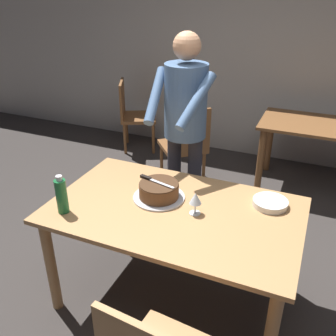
{
  "coord_description": "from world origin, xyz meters",
  "views": [
    {
      "loc": [
        0.73,
        -1.81,
        2.03
      ],
      "look_at": [
        -0.14,
        0.23,
        0.9
      ],
      "focal_mm": 39.59,
      "sensor_mm": 36.0,
      "label": 1
    }
  ],
  "objects_px": {
    "cake_knife": "(150,179)",
    "background_chair_1": "(133,113)",
    "plate_stack": "(270,203)",
    "background_table": "(309,138)",
    "wine_glass_near": "(195,199)",
    "cake_on_platter": "(159,191)",
    "water_bottle": "(62,196)",
    "background_chair_0": "(185,144)",
    "main_dining_table": "(174,222)",
    "person_cutting_cake": "(185,121)"
  },
  "relations": [
    {
      "from": "water_bottle",
      "to": "background_table",
      "type": "xyz_separation_m",
      "value": [
        1.29,
        2.31,
        -0.29
      ]
    },
    {
      "from": "cake_knife",
      "to": "background_chair_0",
      "type": "xyz_separation_m",
      "value": [
        -0.31,
        1.45,
        -0.37
      ]
    },
    {
      "from": "background_chair_0",
      "to": "wine_glass_near",
      "type": "bearing_deg",
      "value": -67.17
    },
    {
      "from": "plate_stack",
      "to": "wine_glass_near",
      "type": "relative_size",
      "value": 1.53
    },
    {
      "from": "plate_stack",
      "to": "water_bottle",
      "type": "height_order",
      "value": "water_bottle"
    },
    {
      "from": "plate_stack",
      "to": "background_table",
      "type": "height_order",
      "value": "plate_stack"
    },
    {
      "from": "cake_knife",
      "to": "background_table",
      "type": "height_order",
      "value": "cake_knife"
    },
    {
      "from": "main_dining_table",
      "to": "background_table",
      "type": "relative_size",
      "value": 1.56
    },
    {
      "from": "cake_on_platter",
      "to": "cake_knife",
      "type": "relative_size",
      "value": 1.27
    },
    {
      "from": "background_table",
      "to": "background_chair_0",
      "type": "relative_size",
      "value": 1.11
    },
    {
      "from": "background_table",
      "to": "background_chair_0",
      "type": "xyz_separation_m",
      "value": [
        -1.19,
        -0.46,
        -0.09
      ]
    },
    {
      "from": "background_chair_0",
      "to": "cake_on_platter",
      "type": "bearing_deg",
      "value": -75.69
    },
    {
      "from": "wine_glass_near",
      "to": "background_chair_1",
      "type": "xyz_separation_m",
      "value": [
        -1.63,
        2.23,
        -0.36
      ]
    },
    {
      "from": "plate_stack",
      "to": "wine_glass_near",
      "type": "bearing_deg",
      "value": -146.16
    },
    {
      "from": "plate_stack",
      "to": "background_table",
      "type": "relative_size",
      "value": 0.22
    },
    {
      "from": "wine_glass_near",
      "to": "main_dining_table",
      "type": "bearing_deg",
      "value": 178.88
    },
    {
      "from": "background_chair_0",
      "to": "background_chair_1",
      "type": "bearing_deg",
      "value": 145.37
    },
    {
      "from": "cake_knife",
      "to": "plate_stack",
      "type": "relative_size",
      "value": 1.22
    },
    {
      "from": "cake_knife",
      "to": "main_dining_table",
      "type": "bearing_deg",
      "value": -24.09
    },
    {
      "from": "water_bottle",
      "to": "background_chair_1",
      "type": "relative_size",
      "value": 0.28
    },
    {
      "from": "background_chair_0",
      "to": "background_chair_1",
      "type": "height_order",
      "value": "same"
    },
    {
      "from": "cake_knife",
      "to": "background_chair_0",
      "type": "distance_m",
      "value": 1.53
    },
    {
      "from": "cake_knife",
      "to": "person_cutting_cake",
      "type": "relative_size",
      "value": 0.16
    },
    {
      "from": "cake_knife",
      "to": "background_chair_1",
      "type": "height_order",
      "value": "background_chair_1"
    },
    {
      "from": "main_dining_table",
      "to": "person_cutting_cake",
      "type": "distance_m",
      "value": 0.83
    },
    {
      "from": "main_dining_table",
      "to": "water_bottle",
      "type": "bearing_deg",
      "value": -153.87
    },
    {
      "from": "main_dining_table",
      "to": "plate_stack",
      "type": "distance_m",
      "value": 0.62
    },
    {
      "from": "main_dining_table",
      "to": "wine_glass_near",
      "type": "relative_size",
      "value": 10.84
    },
    {
      "from": "main_dining_table",
      "to": "background_table",
      "type": "bearing_deg",
      "value": 71.41
    },
    {
      "from": "cake_knife",
      "to": "background_table",
      "type": "distance_m",
      "value": 2.13
    },
    {
      "from": "main_dining_table",
      "to": "wine_glass_near",
      "type": "distance_m",
      "value": 0.25
    },
    {
      "from": "cake_on_platter",
      "to": "wine_glass_near",
      "type": "distance_m",
      "value": 0.29
    },
    {
      "from": "person_cutting_cake",
      "to": "background_table",
      "type": "distance_m",
      "value": 1.66
    },
    {
      "from": "background_table",
      "to": "background_chair_1",
      "type": "bearing_deg",
      "value": 174.36
    },
    {
      "from": "wine_glass_near",
      "to": "background_chair_0",
      "type": "bearing_deg",
      "value": 112.83
    },
    {
      "from": "wine_glass_near",
      "to": "plate_stack",
      "type": "bearing_deg",
      "value": 33.84
    },
    {
      "from": "main_dining_table",
      "to": "background_chair_1",
      "type": "relative_size",
      "value": 1.73
    },
    {
      "from": "plate_stack",
      "to": "wine_glass_near",
      "type": "xyz_separation_m",
      "value": [
        -0.41,
        -0.27,
        0.08
      ]
    },
    {
      "from": "main_dining_table",
      "to": "person_cutting_cake",
      "type": "xyz_separation_m",
      "value": [
        -0.2,
        0.68,
        0.43
      ]
    },
    {
      "from": "cake_knife",
      "to": "wine_glass_near",
      "type": "distance_m",
      "value": 0.36
    },
    {
      "from": "plate_stack",
      "to": "background_table",
      "type": "bearing_deg",
      "value": 85.66
    },
    {
      "from": "cake_knife",
      "to": "wine_glass_near",
      "type": "relative_size",
      "value": 1.86
    },
    {
      "from": "background_table",
      "to": "cake_knife",
      "type": "bearing_deg",
      "value": -114.85
    },
    {
      "from": "cake_knife",
      "to": "wine_glass_near",
      "type": "xyz_separation_m",
      "value": [
        0.35,
        -0.1,
        -0.01
      ]
    },
    {
      "from": "main_dining_table",
      "to": "water_bottle",
      "type": "distance_m",
      "value": 0.72
    },
    {
      "from": "plate_stack",
      "to": "wine_glass_near",
      "type": "distance_m",
      "value": 0.5
    },
    {
      "from": "plate_stack",
      "to": "background_chair_1",
      "type": "bearing_deg",
      "value": 136.24
    },
    {
      "from": "background_chair_0",
      "to": "background_chair_1",
      "type": "distance_m",
      "value": 1.19
    },
    {
      "from": "cake_on_platter",
      "to": "water_bottle",
      "type": "distance_m",
      "value": 0.61
    },
    {
      "from": "plate_stack",
      "to": "background_chair_0",
      "type": "relative_size",
      "value": 0.24
    }
  ]
}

